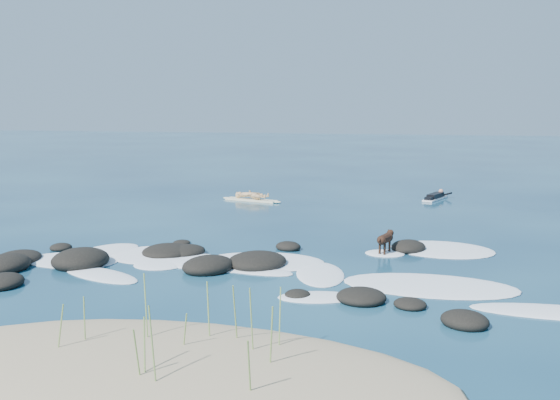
# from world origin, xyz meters

# --- Properties ---
(ground) EXTENTS (160.00, 160.00, 0.00)m
(ground) POSITION_xyz_m (0.00, 0.00, 0.00)
(ground) COLOR #0A2642
(ground) RESTS_ON ground
(sand_dune) EXTENTS (9.00, 4.40, 0.60)m
(sand_dune) POSITION_xyz_m (0.00, -8.20, 0.00)
(sand_dune) COLOR #9E8966
(sand_dune) RESTS_ON ground
(dune_grass) EXTENTS (3.54, 2.17, 1.21)m
(dune_grass) POSITION_xyz_m (0.23, -7.95, 0.63)
(dune_grass) COLOR #759849
(dune_grass) RESTS_ON ground
(reef_rocks) EXTENTS (12.78, 7.33, 0.59)m
(reef_rocks) POSITION_xyz_m (-2.69, -2.18, 0.11)
(reef_rocks) COLOR black
(reef_rocks) RESTS_ON ground
(breaking_foam) EXTENTS (14.96, 7.31, 0.12)m
(breaking_foam) POSITION_xyz_m (-0.19, -1.45, 0.01)
(breaking_foam) COLOR white
(breaking_foam) RESTS_ON ground
(standing_surfer_rig) EXTENTS (2.89, 1.06, 1.66)m
(standing_surfer_rig) POSITION_xyz_m (-4.07, 9.26, 0.66)
(standing_surfer_rig) COLOR #FAF4C8
(standing_surfer_rig) RESTS_ON ground
(paddling_surfer_rig) EXTENTS (1.29, 2.22, 0.39)m
(paddling_surfer_rig) POSITION_xyz_m (3.73, 11.75, 0.13)
(paddling_surfer_rig) COLOR white
(paddling_surfer_rig) RESTS_ON ground
(dog) EXTENTS (0.46, 1.04, 0.67)m
(dog) POSITION_xyz_m (2.50, 0.62, 0.45)
(dog) COLOR black
(dog) RESTS_ON ground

